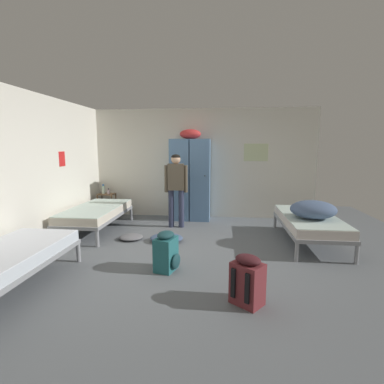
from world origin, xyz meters
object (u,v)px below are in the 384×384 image
Objects in this scene: person_traveler at (176,184)px; bed_left_front at (4,260)px; backpack_teal at (167,252)px; clothes_pile_denim at (166,238)px; bed_right at (309,222)px; shelf_unit at (107,203)px; bed_left_rear at (96,212)px; bedding_heap at (313,210)px; locker_bank at (190,178)px; backpack_maroon at (248,281)px; lotion_bottle at (109,192)px; clothes_pile_grey at (131,237)px; water_bottle at (103,189)px.

bed_left_front is at bearing -117.84° from person_traveler.
backpack_teal reaches higher than clothes_pile_denim.
bed_right is at bearing 32.10° from backpack_teal.
bed_left_front is at bearing -86.07° from shelf_unit.
bedding_heap is (4.03, -0.50, 0.26)m from bed_left_rear.
backpack_maroon is (1.03, -3.64, -0.71)m from locker_bank.
locker_bank is 3.76× the size of backpack_maroon.
locker_bank is at bearing 1.62° from lotion_bottle.
clothes_pile_denim is (1.53, -0.51, -0.32)m from bed_left_rear.
backpack_maroon is 2.35m from clothes_pile_denim.
shelf_unit is 0.30× the size of bed_right.
bed_left_front is 4.40× the size of clothes_pile_grey.
clothes_pile_denim is at bearing -43.54° from lotion_bottle.
bed_right is 4.62m from water_bottle.
bed_right is at bearing -4.24° from bed_left_rear.
shelf_unit reaches higher than clothes_pile_denim.
person_traveler is at bearing 88.50° from clothes_pile_denim.
water_bottle is at bearing 158.99° from person_traveler.
shelf_unit is at bearing 158.70° from person_traveler.
backpack_maroon is at bearing -56.95° from clothes_pile_denim.
bed_left_rear reaches higher than clothes_pile_denim.
clothes_pile_denim reaches higher than clothes_pile_grey.
shelf_unit is at bearing 102.26° from bed_left_rear.
shelf_unit is at bearing -179.57° from locker_bank.
clothes_pile_grey is (1.04, -1.58, -0.58)m from lotion_bottle.
bedding_heap is at bearing -36.30° from locker_bank.
bed_left_rear is (0.25, -1.15, 0.04)m from shelf_unit.
person_traveler is 6.82× the size of water_bottle.
lotion_bottle is (-0.18, 3.60, 0.25)m from bed_left_front.
lotion_bottle is 0.31× the size of clothes_pile_grey.
bed_left_rear is at bearing -146.65° from locker_bank.
lotion_bottle is at bearing 124.53° from backpack_teal.
person_traveler is (-2.49, 0.75, 0.54)m from bed_right.
person_traveler is at bearing 53.11° from clothes_pile_grey.
backpack_teal is 1.00× the size of backpack_maroon.
backpack_maroon is (2.80, 0.02, -0.12)m from bed_left_front.
locker_bank is 2.11m from shelf_unit.
bed_right is 8.48× the size of water_bottle.
clothes_pile_denim is at bearing 101.31° from backpack_teal.
shelf_unit is 2.02m from person_traveler.
backpack_teal is (0.22, -2.17, -0.66)m from person_traveler.
bed_left_front is 3.45× the size of backpack_maroon.
person_traveler is at bearing 16.08° from bed_left_rear.
bed_left_rear is 1.00× the size of bed_left_front.
shelf_unit is 1.32× the size of clothes_pile_grey.
water_bottle is 2.58m from clothes_pile_denim.
shelf_unit is 0.29m from lotion_bottle.
bedding_heap is at bearing 26.32° from bed_left_front.
bed_left_front is 3.37m from person_traveler.
clothes_pile_grey is at bearing 66.90° from bed_left_front.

